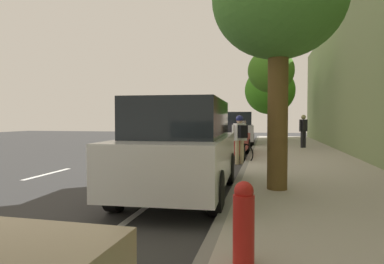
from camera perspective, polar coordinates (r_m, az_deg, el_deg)
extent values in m
plane|color=#333333|center=(13.19, -0.75, -4.79)|extent=(55.96, 55.96, 0.00)
cube|color=#ADA69A|center=(12.93, 18.08, -4.74)|extent=(3.88, 34.98, 0.13)
cube|color=gray|center=(12.88, 9.08, -4.69)|extent=(0.16, 34.98, 0.13)
cube|color=white|center=(11.02, -22.45, -6.32)|extent=(0.14, 2.20, 0.01)
cube|color=white|center=(14.65, -13.09, -4.13)|extent=(0.14, 2.20, 0.01)
cube|color=white|center=(18.52, -7.56, -2.78)|extent=(0.14, 2.20, 0.01)
cube|color=white|center=(22.51, -3.98, -1.89)|extent=(0.14, 2.20, 0.01)
cube|color=white|center=(26.56, -1.48, -1.26)|extent=(0.14, 2.20, 0.01)
cube|color=white|center=(30.65, 0.35, -0.80)|extent=(0.14, 2.20, 0.01)
cube|color=white|center=(13.04, 2.59, -4.85)|extent=(0.12, 34.98, 0.01)
cube|color=#7B905D|center=(13.37, 27.74, 9.36)|extent=(0.50, 34.98, 6.66)
cube|color=white|center=(7.31, -1.63, -4.27)|extent=(2.06, 4.76, 0.90)
cube|color=black|center=(7.27, -1.64, 2.25)|extent=(1.78, 3.16, 0.76)
cylinder|color=black|center=(8.68, 6.03, -5.92)|extent=(0.25, 0.77, 0.76)
cylinder|color=black|center=(8.97, -5.23, -5.65)|extent=(0.25, 0.77, 0.76)
cylinder|color=black|center=(5.82, 3.99, -9.94)|extent=(0.25, 0.77, 0.76)
cylinder|color=black|center=(6.25, -12.38, -9.15)|extent=(0.25, 0.77, 0.76)
cube|color=maroon|center=(14.84, 5.49, -1.69)|extent=(1.87, 4.44, 0.64)
cube|color=black|center=(14.81, 5.50, 0.70)|extent=(1.60, 2.14, 0.60)
cylinder|color=black|center=(16.12, 9.02, -2.36)|extent=(0.24, 0.67, 0.66)
cylinder|color=black|center=(16.33, 3.34, -2.28)|extent=(0.24, 0.67, 0.66)
cylinder|color=black|center=(13.41, 8.11, -3.27)|extent=(0.24, 0.67, 0.66)
cylinder|color=black|center=(13.66, 1.32, -3.15)|extent=(0.24, 0.67, 0.66)
cube|color=#B7BABF|center=(21.57, 7.40, -0.01)|extent=(2.14, 4.79, 0.90)
cube|color=black|center=(21.55, 7.41, 2.19)|extent=(1.83, 3.18, 0.76)
cylinder|color=black|center=(23.03, 9.67, -0.88)|extent=(0.26, 0.77, 0.76)
cylinder|color=black|center=(23.08, 5.33, -0.85)|extent=(0.26, 0.77, 0.76)
cylinder|color=black|center=(20.13, 9.77, -1.32)|extent=(0.26, 0.77, 0.76)
cylinder|color=black|center=(20.18, 4.80, -1.29)|extent=(0.26, 0.77, 0.76)
torus|color=black|center=(13.24, 5.37, -3.21)|extent=(0.59, 0.48, 0.72)
torus|color=black|center=(12.53, 8.72, -3.53)|extent=(0.59, 0.48, 0.72)
cylinder|color=black|center=(12.96, 6.58, -2.93)|extent=(0.53, 0.43, 0.53)
cylinder|color=black|center=(12.71, 7.77, -3.07)|extent=(0.13, 0.11, 0.49)
cylinder|color=black|center=(12.90, 6.75, -1.87)|extent=(0.59, 0.48, 0.05)
cylinder|color=black|center=(12.65, 8.15, -3.84)|extent=(0.30, 0.25, 0.19)
cylinder|color=black|center=(12.59, 8.33, -2.76)|extent=(0.23, 0.19, 0.34)
cylinder|color=black|center=(13.20, 5.49, -2.48)|extent=(0.11, 0.10, 0.35)
cube|color=black|center=(12.65, 7.94, -1.82)|extent=(0.25, 0.23, 0.05)
cylinder|color=black|center=(13.15, 5.61, -1.49)|extent=(0.31, 0.38, 0.03)
cylinder|color=#C6B284|center=(12.46, 8.12, -3.27)|extent=(0.15, 0.15, 0.84)
cylinder|color=#C6B284|center=(12.35, 7.36, -3.32)|extent=(0.15, 0.15, 0.84)
cube|color=white|center=(12.36, 7.76, 0.02)|extent=(0.44, 0.42, 0.59)
cylinder|color=white|center=(12.51, 8.73, -0.10)|extent=(0.10, 0.10, 0.56)
cylinder|color=white|center=(12.21, 6.75, -0.15)|extent=(0.10, 0.10, 0.56)
sphere|color=tan|center=(12.35, 7.77, 1.94)|extent=(0.24, 0.24, 0.24)
sphere|color=navy|center=(12.35, 7.77, 2.13)|extent=(0.26, 0.26, 0.26)
cube|color=black|center=(12.20, 8.29, 0.08)|extent=(0.35, 0.33, 0.44)
cylinder|color=brown|center=(7.46, 13.81, 3.03)|extent=(0.42, 0.42, 3.18)
cylinder|color=brown|center=(19.65, 12.70, 2.80)|extent=(0.31, 0.31, 3.40)
ellipsoid|color=#3F781F|center=(19.82, 12.76, 9.73)|extent=(2.52, 2.52, 2.39)
cylinder|color=brown|center=(25.43, 12.54, 1.65)|extent=(0.32, 0.32, 2.51)
ellipsoid|color=#3B851D|center=(25.51, 12.58, 6.64)|extent=(3.52, 3.52, 3.38)
cylinder|color=black|center=(18.69, 17.87, -1.14)|extent=(0.15, 0.15, 0.84)
cylinder|color=black|center=(18.52, 17.52, -1.16)|extent=(0.15, 0.15, 0.84)
cube|color=black|center=(18.58, 17.72, 1.05)|extent=(0.42, 0.44, 0.59)
cylinder|color=black|center=(18.79, 18.17, 0.97)|extent=(0.10, 0.10, 0.56)
cylinder|color=black|center=(18.37, 17.25, 0.95)|extent=(0.10, 0.10, 0.56)
sphere|color=#95925A|center=(18.58, 17.74, 2.33)|extent=(0.24, 0.24, 0.24)
cylinder|color=red|center=(3.72, 8.42, -15.39)|extent=(0.22, 0.22, 0.70)
sphere|color=red|center=(3.62, 8.45, -9.49)|extent=(0.20, 0.20, 0.20)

